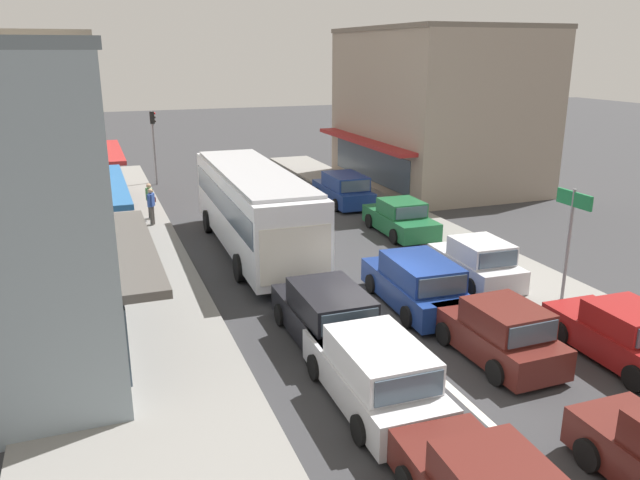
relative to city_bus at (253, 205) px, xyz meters
name	(u,v)px	position (x,y,z in m)	size (l,w,h in m)	color
ground_plane	(378,322)	(1.65, -7.61, -1.88)	(140.00, 140.00, 0.00)	#353538
lane_centre_line	(328,277)	(1.65, -3.61, -1.88)	(0.20, 28.00, 0.01)	silver
sidewalk_left	(119,280)	(-5.15, -1.61, -1.81)	(5.20, 44.00, 0.14)	gray
kerb_right	(452,241)	(7.85, -1.61, -1.82)	(2.80, 44.00, 0.12)	gray
shopfront_mid_block	(2,165)	(-8.53, 1.58, 1.79)	(7.22, 8.41, 7.36)	silver
shopfront_far_end	(20,125)	(-8.54, 9.93, 2.27)	(7.93, 7.94, 8.32)	#B2A38E
building_right_far	(436,108)	(13.13, 9.07, 2.48)	(9.21, 11.78, 8.74)	gray
city_bus	(253,205)	(0.00, 0.00, 0.00)	(2.89, 10.90, 3.23)	silver
wagon_behind_bus_near	(417,284)	(3.22, -6.98, -1.14)	(2.10, 4.58, 1.58)	navy
wagon_queue_gap_filler	(327,316)	(-0.17, -8.26, -1.14)	(1.97, 4.52, 1.58)	black
hatchback_adjacent_lane_lead	(499,333)	(3.51, -10.68, -1.17)	(1.87, 3.73, 1.54)	#561E19
wagon_queue_far_back	(375,373)	(-0.30, -11.48, -1.14)	(1.97, 4.52, 1.58)	silver
parked_sedan_kerb_front	(625,337)	(6.41, -11.85, -1.22)	(1.98, 4.24, 1.47)	maroon
parked_hatchback_kerb_second	(477,263)	(6.09, -5.88, -1.17)	(1.93, 3.76, 1.54)	silver
parked_sedan_kerb_third	(400,219)	(6.44, 0.27, -1.22)	(1.98, 4.24, 1.47)	#1E6638
parked_wagon_kerb_rear	(344,190)	(6.22, 6.05, -1.14)	(2.00, 4.53, 1.58)	navy
traffic_light_downstreet	(154,135)	(-2.10, 14.35, 0.97)	(0.33, 0.24, 4.20)	gray
directional_road_sign	(572,220)	(7.60, -8.30, 0.80)	(0.10, 1.40, 3.60)	gray
pedestrian_with_handbag_near	(150,199)	(-3.29, 5.99, -0.81)	(0.39, 0.65, 1.63)	#333338
pedestrian_browsing_midblock	(151,204)	(-3.34, 4.90, -0.81)	(0.35, 0.53, 1.63)	#4C4742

